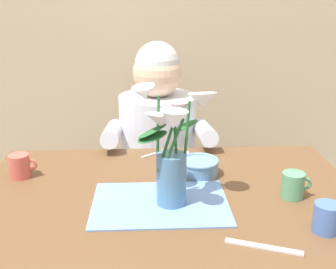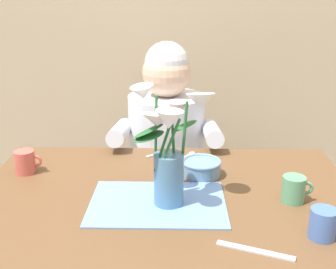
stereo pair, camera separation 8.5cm
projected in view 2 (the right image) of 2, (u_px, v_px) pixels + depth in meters
The scene contains 12 objects.
wood_panel_backdrop at pixel (172, 8), 2.11m from camera, with size 4.00×0.10×2.50m, color tan.
dining_table at pixel (167, 222), 1.32m from camera, with size 1.20×0.80×0.74m.
seated_person at pixel (167, 167), 1.93m from camera, with size 0.45×0.47×1.14m.
striped_placemat at pixel (158, 203), 1.24m from camera, with size 0.40×0.28×0.01m, color #6B93D1.
flower_vase at pixel (169, 145), 1.17m from camera, with size 0.26×0.20×0.35m.
ceramic_bowl at pixel (201, 167), 1.42m from camera, with size 0.14×0.14×0.06m.
dinner_knife at pixel (255, 251), 1.01m from camera, with size 0.19×0.02×0.01m, color silver.
tea_cup at pixel (294, 189), 1.24m from camera, with size 0.09×0.07×0.08m.
coffee_cup at pixel (26, 162), 1.43m from camera, with size 0.09×0.07×0.08m.
ceramic_mug at pixel (323, 224), 1.06m from camera, with size 0.09×0.07×0.08m.
spoon_0 at pixel (164, 152), 1.62m from camera, with size 0.10×0.09×0.01m.
spoon_1 at pixel (188, 155), 1.59m from camera, with size 0.08×0.11×0.01m.
Camera 2 is at (0.03, -1.16, 1.34)m, focal length 44.78 mm.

